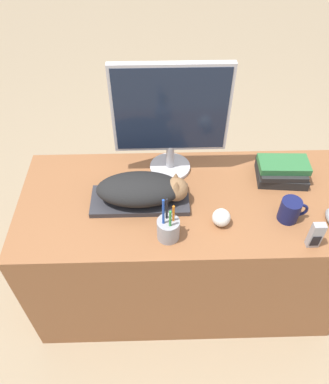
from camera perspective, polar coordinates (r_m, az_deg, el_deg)
ground_plane at (r=2.06m, az=3.34°, el=-21.53°), size 12.00×12.00×0.00m
desk at (r=1.89m, az=3.16°, el=-8.57°), size 1.46×0.62×0.72m
keyboard at (r=1.58m, az=-3.74°, el=-1.27°), size 0.41×0.17×0.02m
cat at (r=1.53m, az=-3.08°, el=0.46°), size 0.38×0.18×0.12m
monitor at (r=1.55m, az=0.97°, el=11.73°), size 0.48×0.19×0.52m
coffee_mug at (r=1.58m, az=18.63°, el=-2.63°), size 0.12×0.08×0.10m
pen_cup at (r=1.44m, az=0.57°, el=-5.57°), size 0.09×0.09×0.22m
baseball at (r=1.50m, az=8.64°, el=-3.86°), size 0.07×0.07×0.07m
phone at (r=1.51m, az=22.04°, el=-6.13°), size 0.05×0.03×0.12m
book_stack at (r=1.74m, az=17.45°, el=3.16°), size 0.23×0.18×0.10m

